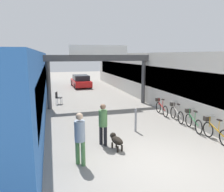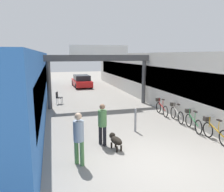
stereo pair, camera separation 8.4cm
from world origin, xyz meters
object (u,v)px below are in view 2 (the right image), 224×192
pedestrian_with_dog (102,122)px  bicycle_green_second (192,121)px  bicycle_silver_third (176,113)px  cafe_chair_black_nearer (58,97)px  pedestrian_companion (79,135)px  parked_car_red (82,81)px  bollard_post_metal (135,120)px  bicycle_orange_nearest (214,131)px  bicycle_red_farthest (161,107)px  dog_on_leash (115,140)px

pedestrian_with_dog → bicycle_green_second: bearing=7.6°
bicycle_silver_third → pedestrian_with_dog: bearing=-155.3°
cafe_chair_black_nearer → pedestrian_companion: bearing=-87.9°
bicycle_green_second → parked_car_red: size_ratio=0.41×
pedestrian_with_dog → pedestrian_companion: bearing=-129.0°
bollard_post_metal → bicycle_orange_nearest: bearing=-34.7°
bicycle_orange_nearest → bollard_post_metal: bollard_post_metal is taller
bicycle_orange_nearest → cafe_chair_black_nearer: size_ratio=1.90×
bicycle_green_second → bollard_post_metal: bollard_post_metal is taller
bicycle_silver_third → bicycle_red_farthest: same height
bicycle_red_farthest → bicycle_orange_nearest: bearing=-87.9°
pedestrian_with_dog → pedestrian_companion: 1.73m
bicycle_green_second → bicycle_silver_third: 1.51m
bollard_post_metal → cafe_chair_black_nearer: 7.64m
dog_on_leash → bicycle_green_second: size_ratio=0.49×
bicycle_silver_third → dog_on_leash: bearing=-148.1°
bicycle_green_second → parked_car_red: (-3.19, 15.39, 0.21)m
bicycle_silver_third → bollard_post_metal: size_ratio=1.51×
bicycle_orange_nearest → bicycle_red_farthest: size_ratio=1.00×
pedestrian_companion → pedestrian_with_dog: bearing=51.0°
bicycle_green_second → cafe_chair_black_nearer: size_ratio=1.88×
pedestrian_companion → bollard_post_metal: size_ratio=1.57×
dog_on_leash → bicycle_orange_nearest: bicycle_orange_nearest is taller
bicycle_red_farthest → cafe_chair_black_nearer: size_ratio=1.90×
pedestrian_companion → bicycle_silver_third: pedestrian_companion is taller
bicycle_orange_nearest → bollard_post_metal: (-2.76, 1.91, 0.13)m
bicycle_silver_third → parked_car_red: bearing=103.1°
bicycle_red_farthest → parked_car_red: bearing=103.8°
cafe_chair_black_nearer → parked_car_red: (2.79, 7.99, 0.10)m
dog_on_leash → bicycle_orange_nearest: (4.19, -0.31, 0.08)m
pedestrian_companion → bollard_post_metal: 3.82m
dog_on_leash → parked_car_red: 16.54m
bicycle_silver_third → parked_car_red: size_ratio=0.41×
bollard_post_metal → dog_on_leash: bearing=-132.0°
pedestrian_with_dog → bicycle_silver_third: size_ratio=1.00×
bicycle_orange_nearest → bollard_post_metal: size_ratio=1.52×
pedestrian_with_dog → parked_car_red: 16.06m
dog_on_leash → bicycle_green_second: bearing=15.0°
bicycle_orange_nearest → pedestrian_companion: bearing=-174.8°
bicycle_orange_nearest → bicycle_red_farthest: 4.30m
pedestrian_companion → bicycle_green_second: 5.98m
pedestrian_with_dog → bicycle_silver_third: 5.08m
bicycle_green_second → bollard_post_metal: 2.76m
bicycle_silver_third → bicycle_red_farthest: size_ratio=0.99×
bollard_post_metal → cafe_chair_black_nearer: bollard_post_metal is taller
cafe_chair_black_nearer → bollard_post_metal: bearing=-64.8°
dog_on_leash → bicycle_green_second: (4.16, 1.11, 0.08)m
pedestrian_with_dog → bicycle_silver_third: pedestrian_with_dog is taller
pedestrian_with_dog → dog_on_leash: pedestrian_with_dog is taller
bollard_post_metal → pedestrian_companion: bearing=-140.1°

